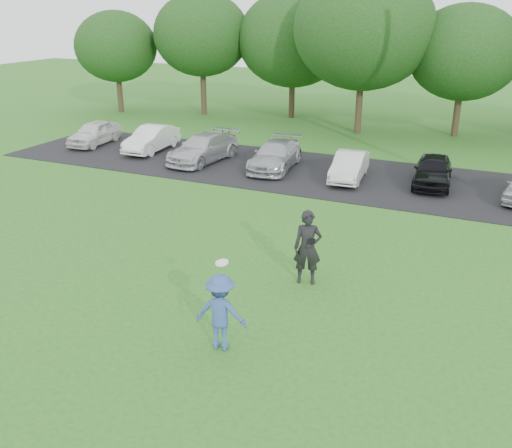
{
  "coord_description": "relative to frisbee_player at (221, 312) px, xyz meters",
  "views": [
    {
      "loc": [
        5.79,
        -9.3,
        6.78
      ],
      "look_at": [
        0.0,
        3.5,
        1.3
      ],
      "focal_mm": 40.0,
      "sensor_mm": 36.0,
      "label": 1
    }
  ],
  "objects": [
    {
      "name": "ground",
      "position": [
        -0.91,
        0.27,
        -0.84
      ],
      "size": [
        100.0,
        100.0,
        0.0
      ],
      "primitive_type": "plane",
      "color": "#256B1E",
      "rests_on": "ground"
    },
    {
      "name": "parking_lot",
      "position": [
        -0.91,
        13.27,
        -0.83
      ],
      "size": [
        32.0,
        6.5,
        0.03
      ],
      "primitive_type": "cube",
      "color": "black",
      "rests_on": "ground"
    },
    {
      "name": "frisbee_player",
      "position": [
        0.0,
        0.0,
        0.0
      ],
      "size": [
        1.17,
        0.79,
        1.99
      ],
      "color": "#365299",
      "rests_on": "ground"
    },
    {
      "name": "camera_bystander",
      "position": [
        0.62,
        3.57,
        0.13
      ],
      "size": [
        0.82,
        0.66,
        1.95
      ],
      "color": "black",
      "rests_on": "ground"
    },
    {
      "name": "parked_cars",
      "position": [
        -0.68,
        13.19,
        -0.24
      ],
      "size": [
        28.39,
        4.79,
        1.2
      ],
      "color": "silver",
      "rests_on": "parking_lot"
    },
    {
      "name": "tree_row",
      "position": [
        0.6,
        23.03,
        4.07
      ],
      "size": [
        42.39,
        9.85,
        8.64
      ],
      "color": "#38281C",
      "rests_on": "ground"
    }
  ]
}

